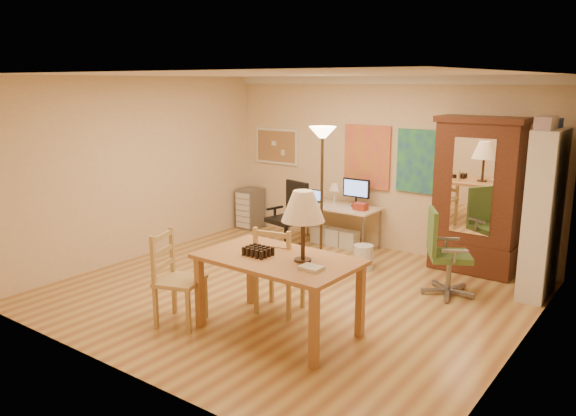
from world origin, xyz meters
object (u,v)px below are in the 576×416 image
Objects in this scene: office_chair_green at (446,272)px; dining_table at (287,244)px; office_chair_black at (288,233)px; bookshelf at (543,215)px; computer_desk at (336,221)px; armoire at (476,206)px.

dining_table is at bearing -114.41° from office_chair_green.
office_chair_black is 2.71m from office_chair_green.
bookshelf reaches higher than office_chair_black.
armoire is (2.21, 0.08, 0.53)m from computer_desk.
office_chair_black is 0.51× the size of armoire.
bookshelf is (0.93, 0.67, 0.74)m from office_chair_green.
computer_desk is 1.36× the size of office_chair_black.
computer_desk reaches higher than office_chair_black.
dining_table is at bearing -124.27° from bookshelf.
dining_table is 1.54× the size of office_chair_green.
dining_table is 2.38m from office_chair_green.
bookshelf is (1.87, 2.75, 0.04)m from dining_table.
dining_table is at bearing -106.10° from armoire.
office_chair_black is at bearing -163.85° from armoire.
computer_desk is at bearing 155.29° from office_chair_green.
dining_table is 3.32m from armoire.
office_chair_green is at bearing -144.18° from bookshelf.
computer_desk is at bearing 56.00° from office_chair_black.
dining_table reaches higher than office_chair_black.
dining_table is 1.14× the size of computer_desk.
dining_table is 0.81× the size of bookshelf.
dining_table reaches higher than office_chair_green.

